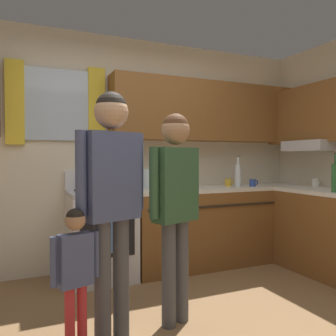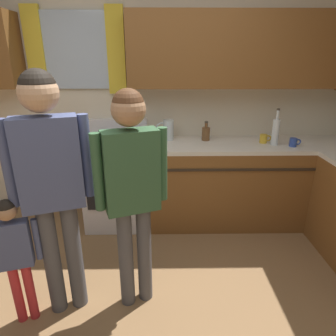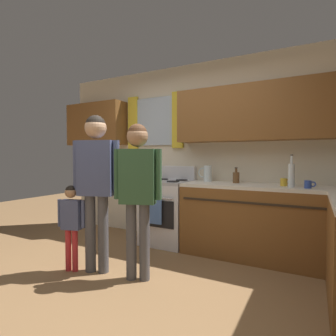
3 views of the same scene
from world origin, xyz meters
name	(u,v)px [view 1 (image 1 of 3)]	position (x,y,z in m)	size (l,w,h in m)	color
back_wall_unit	(127,135)	(0.07, 1.82, 1.50)	(4.60, 0.42, 2.60)	beige
kitchen_counter_run	(257,227)	(1.45, 1.25, 0.45)	(2.25, 1.75, 0.90)	brown
stove_oven	(101,233)	(-0.29, 1.54, 0.47)	(0.64, 0.67, 1.10)	silver
bottle_squat_brown	(180,181)	(0.67, 1.65, 0.98)	(0.08, 0.08, 0.21)	brown
bottle_wine_green	(336,177)	(1.81, 0.50, 1.05)	(0.08, 0.08, 0.39)	#2D6633
bottle_tall_clear	(238,175)	(1.34, 1.46, 1.04)	(0.07, 0.07, 0.37)	silver
mug_mustard_yellow	(228,182)	(1.25, 1.54, 0.95)	(0.12, 0.08, 0.09)	gold
mug_cobalt_blue	(253,183)	(1.51, 1.40, 0.94)	(0.11, 0.07, 0.08)	#2D479E
mug_ceramic_white	(316,183)	(2.17, 1.08, 0.95)	(0.13, 0.08, 0.09)	white
water_pitcher	(146,178)	(0.26, 1.68, 1.01)	(0.19, 0.11, 0.22)	silver
adult_holding_child	(112,185)	(-0.49, 0.30, 1.06)	(0.50, 0.27, 1.68)	#4C4C51
adult_in_plaid	(175,192)	(0.01, 0.36, 0.99)	(0.46, 0.26, 1.57)	#4C4C51
small_child	(76,265)	(-0.75, 0.19, 0.58)	(0.31, 0.14, 0.93)	red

